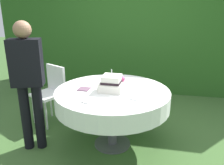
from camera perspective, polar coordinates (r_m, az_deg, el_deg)
The scene contains 10 objects.
ground_plane at distance 3.18m, azimuth 0.08°, elevation -14.96°, with size 20.00×20.00×0.00m, color #3D602D.
foliage_hedge at distance 5.00m, azimuth 5.52°, elevation 14.15°, with size 5.72×0.65×2.78m, color #28561E.
cake_table at distance 2.87m, azimuth 0.09°, elevation -3.93°, with size 1.42×1.42×0.76m.
wedding_cake at distance 2.79m, azimuth -0.02°, elevation -0.25°, with size 0.30×0.29×0.27m.
serving_plate_near at distance 3.13m, azimuth -2.46°, elevation 0.18°, with size 0.12×0.12×0.01m, color white.
serving_plate_far at distance 2.50m, azimuth -6.15°, elevation -4.60°, with size 0.12×0.12×0.01m, color white.
serving_plate_left at distance 2.59m, azimuth 5.74°, elevation -3.82°, with size 0.13×0.13×0.01m, color white.
napkin_stack at distance 2.87m, azimuth -6.97°, elevation -1.61°, with size 0.14×0.14×0.01m, color #6B4C60.
garden_chair at distance 3.66m, azimuth -14.81°, elevation -1.52°, with size 0.54×0.54×0.89m.
standing_person at distance 2.89m, azimuth -20.11°, elevation 0.85°, with size 0.40×0.30×1.60m.
Camera 1 is at (0.52, -2.61, 1.74)m, focal length 36.85 mm.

